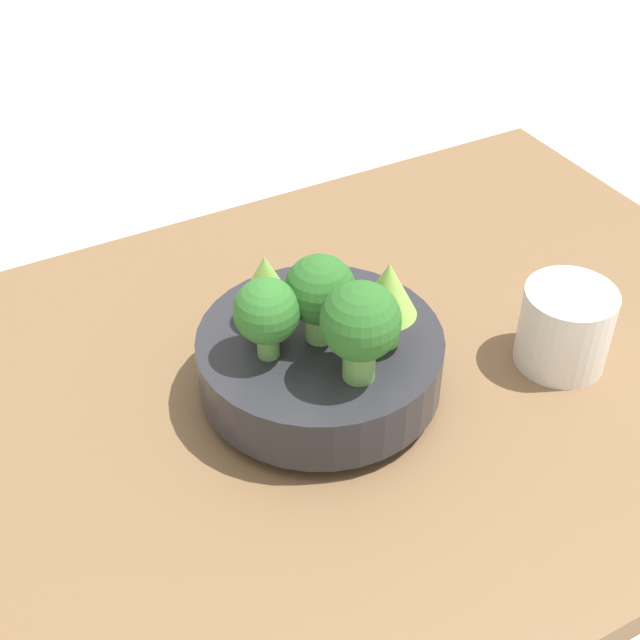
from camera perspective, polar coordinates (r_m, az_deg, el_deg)
The scene contains 9 objects.
ground_plane at distance 0.87m, azimuth -1.68°, elevation -6.27°, with size 6.00×6.00×0.00m, color silver.
table at distance 0.86m, azimuth -1.70°, elevation -5.54°, with size 1.06×0.67×0.03m.
bowl at distance 0.82m, azimuth 0.00°, elevation -2.63°, with size 0.23×0.23×0.07m.
romanesco_piece_far at distance 0.79m, azimuth -3.52°, elevation 2.54°, with size 0.05×0.05×0.07m.
broccoli_floret_front at distance 0.73m, azimuth 2.60°, elevation -0.28°, with size 0.07×0.07×0.09m.
broccoli_floret_center at distance 0.77m, azimuth 0.00°, elevation 1.78°, with size 0.06×0.06×0.09m.
romanesco_piece_near at distance 0.77m, azimuth 4.37°, elevation 1.68°, with size 0.05×0.05×0.09m.
broccoli_floret_left at distance 0.76m, azimuth -3.42°, elevation 0.47°, with size 0.06×0.06×0.08m.
cup at distance 0.89m, azimuth 15.41°, elevation -0.45°, with size 0.09×0.09×0.08m.
Camera 1 is at (-0.27, -0.55, 0.62)m, focal length 50.00 mm.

